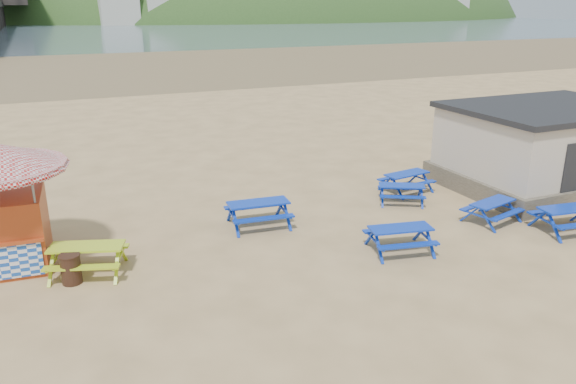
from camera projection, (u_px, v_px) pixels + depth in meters
name	position (u px, v px, depth m)	size (l,w,h in m)	color
ground	(314.00, 236.00, 17.27)	(400.00, 400.00, 0.00)	tan
wet_sand	(103.00, 64.00, 64.93)	(400.00, 400.00, 0.00)	brown
sea	(57.00, 27.00, 164.57)	(400.00, 400.00, 0.00)	#4C5F6C
picnic_table_blue_a	(258.00, 214.00, 17.95)	(2.09, 1.75, 0.81)	#1136A2
picnic_table_blue_b	(401.00, 194.00, 20.06)	(2.01, 1.89, 0.67)	#1136A2
picnic_table_blue_c	(406.00, 182.00, 21.25)	(1.92, 1.64, 0.73)	#1136A2
picnic_table_blue_d	(400.00, 239.00, 16.10)	(2.04, 1.77, 0.75)	#1136A2
picnic_table_blue_e	(492.00, 212.00, 18.30)	(1.95, 1.71, 0.70)	#1136A2
picnic_table_blue_f	(568.00, 220.00, 17.51)	(2.10, 1.79, 0.80)	#1136A2
picnic_table_yellow	(88.00, 259.00, 14.79)	(2.30, 2.07, 0.80)	#C3CB1A
litter_bin	(71.00, 269.00, 14.27)	(0.54, 0.54, 0.79)	#331E13
amenity_block	(547.00, 146.00, 21.65)	(7.40, 5.40, 3.15)	#665B4C
headland_town	(267.00, 41.00, 253.86)	(264.00, 144.00, 108.00)	#2D4C1E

